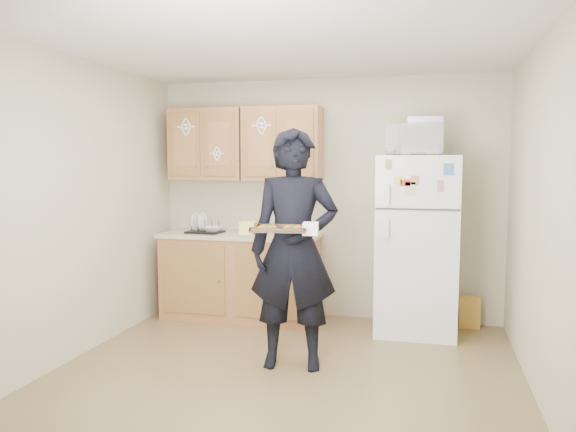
{
  "coord_description": "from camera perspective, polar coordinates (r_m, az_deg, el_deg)",
  "views": [
    {
      "loc": [
        1.06,
        -4.02,
        1.64
      ],
      "look_at": [
        -0.08,
        0.45,
        1.19
      ],
      "focal_mm": 35.0,
      "sensor_mm": 36.0,
      "label": 1
    }
  ],
  "objects": [
    {
      "name": "microwave",
      "position": [
        5.41,
        12.72,
        7.54
      ],
      "size": [
        0.53,
        0.36,
        0.29
      ],
      "primitive_type": "imported",
      "rotation": [
        0.0,
        0.0,
        0.01
      ],
      "color": "white",
      "rests_on": "refrigerator"
    },
    {
      "name": "baking_tray",
      "position": [
        4.14,
        -0.89,
        -1.39
      ],
      "size": [
        0.44,
        0.35,
        0.04
      ],
      "primitive_type": "cube",
      "rotation": [
        0.0,
        0.0,
        0.13
      ],
      "color": "black",
      "rests_on": "person"
    },
    {
      "name": "pizza_back_left",
      "position": [
        4.22,
        -2.05,
        -1.04
      ],
      "size": [
        0.13,
        0.13,
        0.02
      ],
      "primitive_type": "cylinder",
      "color": "orange",
      "rests_on": "baking_tray"
    },
    {
      "name": "countertop",
      "position": [
        5.87,
        -4.85,
        -1.94
      ],
      "size": [
        1.64,
        0.64,
        0.04
      ],
      "primitive_type": "cube",
      "color": "beige",
      "rests_on": "base_cabinet"
    },
    {
      "name": "dish_rack",
      "position": [
        5.93,
        -8.43,
        -1.02
      ],
      "size": [
        0.37,
        0.29,
        0.14
      ],
      "primitive_type": "cube",
      "rotation": [
        0.0,
        0.0,
        -0.07
      ],
      "color": "black",
      "rests_on": "countertop"
    },
    {
      "name": "floor",
      "position": [
        4.47,
        -0.48,
        -16.01
      ],
      "size": [
        3.6,
        3.6,
        0.0
      ],
      "primitive_type": "plane",
      "color": "brown",
      "rests_on": "ground"
    },
    {
      "name": "soap_bottle",
      "position": [
        5.6,
        1.22,
        -1.1
      ],
      "size": [
        0.09,
        0.09,
        0.19
      ],
      "primitive_type": "imported",
      "rotation": [
        0.0,
        0.0,
        -0.03
      ],
      "color": "white",
      "rests_on": "countertop"
    },
    {
      "name": "upper_cab_left",
      "position": [
        6.09,
        -8.09,
        7.2
      ],
      "size": [
        0.8,
        0.33,
        0.75
      ],
      "primitive_type": "cube",
      "color": "#975C34",
      "rests_on": "wall_back"
    },
    {
      "name": "pizza_front_left",
      "position": [
        4.09,
        -2.33,
        -1.26
      ],
      "size": [
        0.13,
        0.13,
        0.02
      ],
      "primitive_type": "cylinder",
      "color": "orange",
      "rests_on": "baking_tray"
    },
    {
      "name": "refrigerator",
      "position": [
        5.51,
        12.98,
        -2.87
      ],
      "size": [
        0.75,
        0.7,
        1.7
      ],
      "primitive_type": "cube",
      "color": "white",
      "rests_on": "floor"
    },
    {
      "name": "wall_back",
      "position": [
        5.93,
        3.93,
        1.73
      ],
      "size": [
        3.6,
        0.04,
        2.5
      ],
      "primitive_type": "cube",
      "color": "#BCB598",
      "rests_on": "floor"
    },
    {
      "name": "pizza_back_right",
      "position": [
        4.2,
        0.51,
        -1.07
      ],
      "size": [
        0.13,
        0.13,
        0.02
      ],
      "primitive_type": "cylinder",
      "color": "orange",
      "rests_on": "baking_tray"
    },
    {
      "name": "wall_left",
      "position": [
        4.95,
        -21.09,
        0.62
      ],
      "size": [
        0.04,
        3.6,
        2.5
      ],
      "primitive_type": "cube",
      "color": "#BCB598",
      "rests_on": "floor"
    },
    {
      "name": "base_cabinet",
      "position": [
        5.95,
        -4.81,
        -6.24
      ],
      "size": [
        1.6,
        0.6,
        0.86
      ],
      "primitive_type": "cube",
      "color": "#975C34",
      "rests_on": "floor"
    },
    {
      "name": "upper_cab_right",
      "position": [
        5.83,
        -0.55,
        7.33
      ],
      "size": [
        0.8,
        0.33,
        0.75
      ],
      "primitive_type": "cube",
      "color": "#975C34",
      "rests_on": "wall_back"
    },
    {
      "name": "ceiling",
      "position": [
        4.25,
        -0.51,
        17.19
      ],
      "size": [
        3.6,
        3.6,
        0.0
      ],
      "primitive_type": "plane",
      "color": "silver",
      "rests_on": "wall_back"
    },
    {
      "name": "wall_right",
      "position": [
        4.11,
        24.57,
        -0.44
      ],
      "size": [
        0.04,
        3.6,
        2.5
      ],
      "primitive_type": "cube",
      "color": "#BCB598",
      "rests_on": "floor"
    },
    {
      "name": "pizza_front_right",
      "position": [
        4.06,
        0.31,
        -1.29
      ],
      "size": [
        0.13,
        0.13,
        0.02
      ],
      "primitive_type": "cylinder",
      "color": "orange",
      "rests_on": "baking_tray"
    },
    {
      "name": "wall_front",
      "position": [
        2.49,
        -11.09,
        -3.61
      ],
      "size": [
        3.6,
        0.04,
        2.5
      ],
      "primitive_type": "cube",
      "color": "#BCB598",
      "rests_on": "floor"
    },
    {
      "name": "bowl",
      "position": [
        5.9,
        -7.62,
        -1.31
      ],
      "size": [
        0.22,
        0.22,
        0.05
      ],
      "primitive_type": "imported",
      "rotation": [
        0.0,
        0.0,
        0.01
      ],
      "color": "silver",
      "rests_on": "dish_rack"
    },
    {
      "name": "foil_pan",
      "position": [
        5.45,
        13.83,
        9.38
      ],
      "size": [
        0.33,
        0.23,
        0.07
      ],
      "primitive_type": "cube",
      "rotation": [
        0.0,
        0.0,
        -0.03
      ],
      "color": "#B4B5BB",
      "rests_on": "microwave"
    },
    {
      "name": "person",
      "position": [
        4.44,
        0.61,
        -3.39
      ],
      "size": [
        0.75,
        0.54,
        1.9
      ],
      "primitive_type": "imported",
      "rotation": [
        0.0,
        0.0,
        0.13
      ],
      "color": "black",
      "rests_on": "floor"
    },
    {
      "name": "cereal_box",
      "position": [
        5.9,
        17.96,
        -9.3
      ],
      "size": [
        0.2,
        0.07,
        0.32
      ],
      "primitive_type": "cube",
      "color": "#EFC254",
      "rests_on": "floor"
    }
  ]
}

